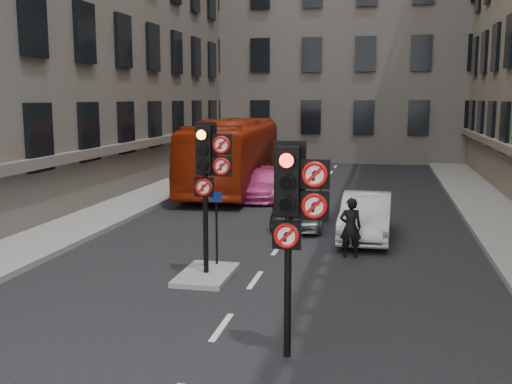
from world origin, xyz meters
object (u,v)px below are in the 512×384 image
at_px(bus_red, 234,154).
at_px(info_sign, 216,218).
at_px(car_pink, 263,185).
at_px(motorcyclist, 351,227).
at_px(signal_far, 208,165).
at_px(car_white, 366,216).
at_px(car_silver, 303,207).
at_px(signal_near, 294,204).
at_px(motorcycle, 276,214).

xyz_separation_m(bus_red, info_sign, (2.85, -13.13, -0.32)).
distance_m(car_pink, motorcyclist, 9.67).
height_order(signal_far, car_white, signal_far).
bearing_deg(signal_far, car_white, 54.10).
bearing_deg(signal_far, car_silver, 77.25).
height_order(car_pink, info_sign, info_sign).
relative_size(car_white, car_pink, 0.98).
bearing_deg(info_sign, car_silver, 76.94).
relative_size(signal_far, car_silver, 0.93).
distance_m(signal_near, car_pink, 15.85).
xyz_separation_m(car_silver, info_sign, (-1.46, -5.55, 0.66)).
bearing_deg(car_silver, car_white, -33.58).
height_order(signal_near, bus_red, signal_near).
bearing_deg(motorcyclist, car_silver, -72.95).
xyz_separation_m(signal_near, car_silver, (-1.17, 10.30, -1.93)).
bearing_deg(motorcyclist, signal_far, 30.73).
bearing_deg(info_sign, bus_red, 103.86).
bearing_deg(car_pink, info_sign, -83.25).
bearing_deg(bus_red, signal_far, -81.59).
height_order(signal_near, car_silver, signal_near).
xyz_separation_m(car_silver, car_white, (2.11, -1.41, 0.03)).
height_order(motorcycle, info_sign, info_sign).
bearing_deg(car_white, bus_red, 126.97).
relative_size(car_silver, motorcyclist, 2.36).
distance_m(car_silver, bus_red, 8.77).
xyz_separation_m(car_pink, motorcyclist, (4.13, -8.74, 0.20)).
bearing_deg(signal_far, car_pink, 94.76).
distance_m(signal_far, car_silver, 6.77).
relative_size(signal_near, car_silver, 0.93).
bearing_deg(bus_red, signal_near, -76.27).
relative_size(bus_red, motorcycle, 7.46).
bearing_deg(car_white, car_silver, 147.75).
height_order(signal_far, bus_red, signal_far).
bearing_deg(car_pink, car_white, -53.34).
relative_size(bus_red, info_sign, 6.36).
relative_size(motorcycle, motorcyclist, 0.97).
xyz_separation_m(car_white, info_sign, (-3.57, -4.15, 0.63)).
distance_m(signal_near, car_silver, 10.54).
bearing_deg(signal_far, signal_near, -56.98).
xyz_separation_m(car_silver, motorcycle, (-0.81, -0.62, -0.18)).
bearing_deg(bus_red, info_sign, -81.07).
relative_size(signal_far, car_pink, 0.85).
height_order(motorcyclist, info_sign, info_sign).
bearing_deg(info_sign, signal_far, -86.01).
bearing_deg(motorcycle, signal_far, -90.67).
distance_m(car_pink, bus_red, 3.36).
bearing_deg(car_pink, signal_far, -83.42).
distance_m(motorcycle, info_sign, 5.05).
bearing_deg(car_silver, car_pink, 115.32).
distance_m(motorcycle, motorcyclist, 4.03).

